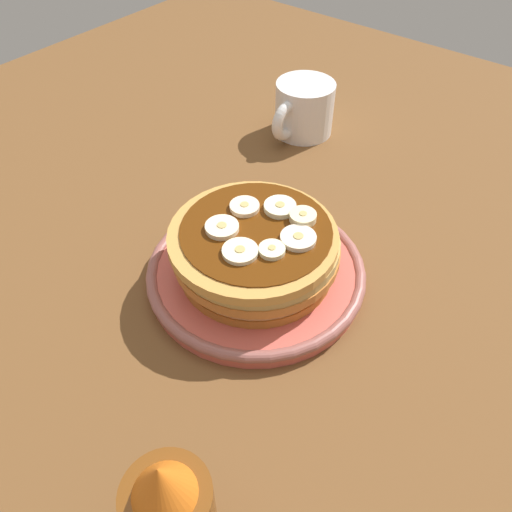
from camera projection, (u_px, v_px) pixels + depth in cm
name	position (u px, v px, depth cm)	size (l,w,h in cm)	color
ground_plane	(256.00, 288.00, 58.16)	(140.00, 140.00, 3.00)	brown
plate	(256.00, 272.00, 56.27)	(23.74, 23.74, 2.15)	#CC594C
pancake_stack	(255.00, 249.00, 53.75)	(18.02, 18.18, 5.63)	#AF6526
banana_slice_0	(245.00, 207.00, 54.04)	(3.15, 3.15, 0.76)	#FDE5BE
banana_slice_1	(298.00, 239.00, 50.60)	(3.58, 3.58, 0.78)	#F2E1C5
banana_slice_2	(272.00, 250.00, 49.47)	(2.61, 2.61, 0.75)	#FBF4BF
banana_slice_3	(277.00, 206.00, 54.08)	(3.41, 3.41, 0.85)	#F3EFC5
banana_slice_4	(240.00, 252.00, 49.35)	(3.52, 3.52, 0.72)	#FAEDC1
banana_slice_5	(222.00, 228.00, 51.70)	(3.43, 3.43, 0.79)	#FEE9C1
banana_slice_6	(303.00, 217.00, 52.64)	(2.79, 2.79, 1.06)	#FAEAB3
coffee_mug	(303.00, 108.00, 75.74)	(11.75, 8.61, 7.69)	white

